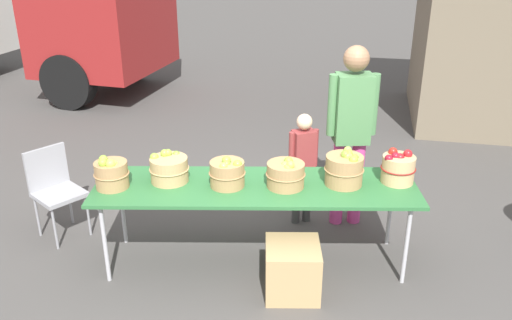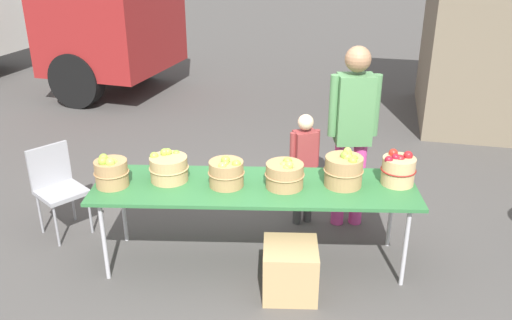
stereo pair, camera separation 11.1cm
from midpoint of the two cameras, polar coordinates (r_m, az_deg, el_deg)
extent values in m
plane|color=#474442|center=(4.88, 0.53, -10.62)|extent=(40.00, 40.00, 0.00)
cube|color=#2D6B38|center=(4.51, 0.57, -2.87)|extent=(2.70, 0.76, 0.03)
cylinder|color=#B2B2B7|center=(4.63, -15.14, -8.34)|extent=(0.04, 0.04, 0.72)
cylinder|color=#B2B2B7|center=(4.57, 16.24, -8.90)|extent=(0.04, 0.04, 0.72)
cylinder|color=#B2B2B7|center=(5.12, -13.29, -4.83)|extent=(0.04, 0.04, 0.72)
cylinder|color=#B2B2B7|center=(5.07, 14.73, -5.29)|extent=(0.04, 0.04, 0.72)
cylinder|color=#A87F51|center=(4.60, -14.40, -1.37)|extent=(0.27, 0.27, 0.22)
torus|color=#A87F51|center=(4.59, -14.42, -1.24)|extent=(0.29, 0.29, 0.01)
sphere|color=#9EC647|center=(4.53, -14.19, -0.27)|extent=(0.06, 0.06, 0.06)
sphere|color=#8CB738|center=(4.62, -15.21, 0.21)|extent=(0.07, 0.07, 0.07)
sphere|color=#8CB738|center=(4.51, -15.28, -0.13)|extent=(0.07, 0.07, 0.07)
sphere|color=#9EC647|center=(4.49, -14.53, -0.26)|extent=(0.08, 0.08, 0.08)
cylinder|color=tan|center=(4.60, -8.53, -0.92)|extent=(0.32, 0.32, 0.21)
torus|color=tan|center=(4.60, -8.54, -0.80)|extent=(0.34, 0.34, 0.01)
sphere|color=#7AA833|center=(4.65, -7.78, 0.65)|extent=(0.07, 0.07, 0.07)
sphere|color=#8CB738|center=(4.62, -8.64, 0.84)|extent=(0.07, 0.07, 0.07)
sphere|color=#8CB738|center=(4.60, -10.07, 0.38)|extent=(0.08, 0.08, 0.08)
sphere|color=#8CB738|center=(4.61, -9.02, 0.80)|extent=(0.07, 0.07, 0.07)
cylinder|color=#A87F51|center=(4.46, -2.45, -1.45)|extent=(0.29, 0.29, 0.22)
torus|color=#A87F51|center=(4.45, -2.46, -1.33)|extent=(0.31, 0.31, 0.01)
sphere|color=#8CB738|center=(4.41, -2.53, -0.02)|extent=(0.08, 0.08, 0.08)
sphere|color=#9EC647|center=(4.33, -2.86, -0.66)|extent=(0.07, 0.07, 0.07)
sphere|color=#8CB738|center=(4.37, -1.37, -0.46)|extent=(0.08, 0.08, 0.08)
sphere|color=#7AA833|center=(4.41, -2.52, -0.13)|extent=(0.08, 0.08, 0.08)
sphere|color=#7AA833|center=(4.39, -2.53, -0.43)|extent=(0.07, 0.07, 0.07)
cylinder|color=#A87F51|center=(4.44, 3.77, -1.64)|extent=(0.31, 0.31, 0.21)
torus|color=#A87F51|center=(4.44, 3.77, -1.51)|extent=(0.33, 0.33, 0.01)
sphere|color=#9EC647|center=(4.34, 4.07, -0.87)|extent=(0.07, 0.07, 0.07)
sphere|color=#8CB738|center=(4.44, 4.09, -0.19)|extent=(0.08, 0.08, 0.08)
sphere|color=#9EC647|center=(4.40, 3.70, -0.60)|extent=(0.07, 0.07, 0.07)
sphere|color=#8CB738|center=(4.43, 4.09, -0.15)|extent=(0.07, 0.07, 0.07)
sphere|color=#9EC647|center=(4.33, 4.27, -0.56)|extent=(0.07, 0.07, 0.07)
cylinder|color=#A87F51|center=(4.52, 9.96, -1.19)|extent=(0.31, 0.31, 0.25)
torus|color=#A87F51|center=(4.51, 9.97, -1.04)|extent=(0.33, 0.33, 0.01)
sphere|color=#9EC647|center=(4.56, 10.38, 0.93)|extent=(0.07, 0.07, 0.07)
sphere|color=#8CB738|center=(4.48, 10.42, 0.58)|extent=(0.07, 0.07, 0.07)
sphere|color=#7AA833|center=(4.47, 10.13, 0.47)|extent=(0.08, 0.08, 0.08)
sphere|color=#7AA833|center=(4.47, 11.06, 0.12)|extent=(0.07, 0.07, 0.07)
sphere|color=#8CB738|center=(4.40, 10.94, -0.12)|extent=(0.07, 0.07, 0.07)
sphere|color=#9EC647|center=(4.46, 10.32, 0.29)|extent=(0.07, 0.07, 0.07)
sphere|color=#9EC647|center=(4.47, 10.43, 0.21)|extent=(0.08, 0.08, 0.08)
cylinder|color=tan|center=(4.65, 15.51, -1.12)|extent=(0.27, 0.27, 0.23)
torus|color=maroon|center=(4.65, 15.53, -0.99)|extent=(0.29, 0.29, 0.01)
sphere|color=maroon|center=(4.64, 16.50, 0.47)|extent=(0.08, 0.08, 0.08)
sphere|color=maroon|center=(4.55, 14.57, 0.00)|extent=(0.07, 0.07, 0.07)
sphere|color=#B22319|center=(4.66, 15.02, 0.70)|extent=(0.08, 0.08, 0.08)
sphere|color=maroon|center=(4.61, 15.69, 0.08)|extent=(0.08, 0.08, 0.08)
sphere|color=maroon|center=(4.60, 15.26, 0.24)|extent=(0.07, 0.07, 0.07)
cylinder|color=#CC3F8C|center=(5.35, 11.32, -2.46)|extent=(0.13, 0.13, 0.87)
cylinder|color=#CC3F8C|center=(5.32, 9.42, -2.51)|extent=(0.13, 0.13, 0.87)
cube|color=#4C7F4C|center=(5.05, 11.00, 5.29)|extent=(0.34, 0.26, 0.65)
sphere|color=#936B4C|center=(4.93, 11.42, 10.45)|extent=(0.24, 0.24, 0.24)
cylinder|color=#4C7F4C|center=(5.09, 13.13, 5.66)|extent=(0.09, 0.09, 0.58)
cylinder|color=#4C7F4C|center=(5.00, 8.90, 5.69)|extent=(0.09, 0.09, 0.58)
cylinder|color=#3F3F3F|center=(5.38, 6.15, -3.85)|extent=(0.08, 0.08, 0.56)
cylinder|color=#3F3F3F|center=(5.34, 5.00, -4.03)|extent=(0.08, 0.08, 0.56)
cube|color=maroon|center=(5.15, 5.79, 0.87)|extent=(0.25, 0.21, 0.42)
sphere|color=beige|center=(5.04, 5.92, 4.00)|extent=(0.15, 0.15, 0.15)
cylinder|color=maroon|center=(5.19, 7.03, 1.26)|extent=(0.06, 0.06, 0.37)
cylinder|color=maroon|center=(5.10, 4.54, 0.95)|extent=(0.06, 0.06, 0.37)
cube|color=maroon|center=(9.80, -14.75, 14.04)|extent=(2.30, 2.51, 1.60)
cube|color=black|center=(9.33, -10.35, 15.96)|extent=(0.52, 1.71, 0.80)
cylinder|color=black|center=(10.82, -12.39, 10.77)|extent=(0.94, 0.51, 0.90)
cylinder|color=black|center=(9.27, -18.17, 8.07)|extent=(0.94, 0.51, 0.90)
cube|color=#99999E|center=(5.37, -19.37, -3.24)|extent=(0.57, 0.57, 0.04)
cube|color=#99999E|center=(5.44, -20.54, -0.54)|extent=(0.29, 0.31, 0.40)
cylinder|color=gray|center=(5.28, -19.84, -6.64)|extent=(0.02, 0.02, 0.42)
cylinder|color=gray|center=(5.40, -16.63, -5.46)|extent=(0.02, 0.02, 0.42)
cylinder|color=gray|center=(5.56, -21.41, -5.31)|extent=(0.02, 0.02, 0.42)
cylinder|color=gray|center=(5.68, -18.33, -4.23)|extent=(0.02, 0.02, 0.42)
cube|color=tan|center=(4.40, 4.37, -11.54)|extent=(0.43, 0.43, 0.43)
camera|label=1|loc=(0.06, -89.33, 0.29)|focal=37.71mm
camera|label=2|loc=(0.06, 90.67, -0.29)|focal=37.71mm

